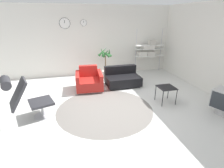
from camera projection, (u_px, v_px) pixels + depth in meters
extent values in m
plane|color=silver|center=(112.00, 102.00, 5.15)|extent=(12.00, 12.00, 0.00)
cube|color=silver|center=(96.00, 41.00, 7.19)|extent=(12.00, 0.06, 2.80)
cylinder|color=black|center=(65.00, 23.00, 6.64)|extent=(0.41, 0.01, 0.41)
cylinder|color=white|center=(65.00, 23.00, 6.64)|extent=(0.39, 0.02, 0.39)
cube|color=black|center=(65.00, 22.00, 6.60)|extent=(0.01, 0.01, 0.12)
cylinder|color=black|center=(84.00, 23.00, 6.80)|extent=(0.25, 0.01, 0.25)
cylinder|color=white|center=(84.00, 23.00, 6.80)|extent=(0.23, 0.02, 0.23)
cube|color=black|center=(84.00, 22.00, 6.77)|extent=(0.01, 0.01, 0.07)
cube|color=silver|center=(214.00, 49.00, 5.37)|extent=(0.06, 12.00, 2.80)
cylinder|color=slate|center=(105.00, 109.00, 4.75)|extent=(2.58, 2.58, 0.01)
cylinder|color=#BCBCC1|center=(43.00, 115.00, 4.42)|extent=(0.56, 0.56, 0.02)
cylinder|color=#BCBCC1|center=(42.00, 109.00, 4.35)|extent=(0.06, 0.06, 0.33)
cube|color=#2D2D33|center=(41.00, 102.00, 4.28)|extent=(0.69, 0.71, 0.06)
cube|color=#2D2D33|center=(18.00, 94.00, 3.93)|extent=(0.58, 0.68, 0.64)
cylinder|color=#2D2D33|center=(5.00, 83.00, 3.72)|extent=(0.36, 0.55, 0.20)
cube|color=silver|center=(90.00, 88.00, 6.01)|extent=(0.76, 0.77, 0.06)
cube|color=red|center=(89.00, 83.00, 5.95)|extent=(0.68, 0.93, 0.32)
cube|color=red|center=(88.00, 71.00, 6.15)|extent=(0.64, 0.22, 0.38)
cube|color=red|center=(100.00, 80.00, 5.97)|extent=(0.17, 0.90, 0.52)
cube|color=red|center=(78.00, 81.00, 5.85)|extent=(0.17, 0.90, 0.52)
cube|color=black|center=(123.00, 85.00, 6.35)|extent=(1.08, 0.73, 0.05)
cube|color=black|center=(123.00, 80.00, 6.29)|extent=(1.20, 0.86, 0.31)
cube|color=black|center=(120.00, 70.00, 6.46)|extent=(1.19, 0.22, 0.30)
cube|color=black|center=(167.00, 87.00, 4.96)|extent=(0.46, 0.46, 0.02)
cylinder|color=black|center=(163.00, 99.00, 4.80)|extent=(0.02, 0.02, 0.46)
cylinder|color=black|center=(176.00, 97.00, 4.90)|extent=(0.02, 0.02, 0.46)
cylinder|color=black|center=(155.00, 93.00, 5.19)|extent=(0.02, 0.02, 0.46)
cylinder|color=black|center=(168.00, 91.00, 5.28)|extent=(0.02, 0.02, 0.46)
cylinder|color=#B7B7B7|center=(223.00, 111.00, 4.50)|extent=(0.36, 0.36, 0.17)
cube|color=#282D33|center=(221.00, 102.00, 4.25)|extent=(0.19, 0.46, 0.42)
cylinder|color=silver|center=(106.00, 74.00, 7.20)|extent=(0.32, 0.32, 0.27)
cylinder|color=#382819|center=(106.00, 71.00, 7.16)|extent=(0.29, 0.29, 0.02)
cylinder|color=brown|center=(105.00, 63.00, 7.04)|extent=(0.04, 0.04, 0.62)
cone|color=#2D6B33|center=(109.00, 52.00, 6.88)|extent=(0.17, 0.39, 0.37)
cone|color=#2D6B33|center=(106.00, 53.00, 6.98)|extent=(0.29, 0.24, 0.29)
cone|color=#2D6B33|center=(103.00, 52.00, 7.02)|extent=(0.44, 0.25, 0.36)
cone|color=#2D6B33|center=(103.00, 53.00, 6.89)|extent=(0.16, 0.28, 0.31)
cone|color=#2D6B33|center=(102.00, 52.00, 6.82)|extent=(0.18, 0.35, 0.36)
cone|color=#2D6B33|center=(105.00, 53.00, 6.73)|extent=(0.40, 0.18, 0.33)
cone|color=#2D6B33|center=(108.00, 54.00, 6.79)|extent=(0.37, 0.26, 0.28)
cylinder|color=#BCBCC1|center=(136.00, 51.00, 7.54)|extent=(0.03, 0.03, 1.87)
cylinder|color=#BCBCC1|center=(161.00, 50.00, 7.80)|extent=(0.03, 0.03, 1.87)
cube|color=white|center=(149.00, 56.00, 7.63)|extent=(1.24, 0.28, 0.02)
cube|color=white|center=(150.00, 49.00, 7.52)|extent=(1.24, 0.28, 0.02)
cube|color=white|center=(150.00, 45.00, 7.47)|extent=(1.24, 0.28, 0.02)
cube|color=beige|center=(142.00, 54.00, 7.51)|extent=(0.37, 0.24, 0.20)
cube|color=silver|center=(148.00, 47.00, 7.46)|extent=(0.51, 0.24, 0.15)
cube|color=#B7B2A8|center=(153.00, 43.00, 7.44)|extent=(0.27, 0.24, 0.19)
cube|color=beige|center=(150.00, 53.00, 7.59)|extent=(0.34, 0.24, 0.18)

